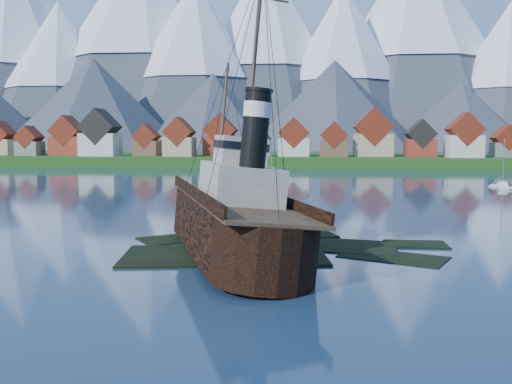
# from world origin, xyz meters

# --- Properties ---
(ground) EXTENTS (1400.00, 1400.00, 0.00)m
(ground) POSITION_xyz_m (0.00, 0.00, 0.00)
(ground) COLOR #1B314C
(ground) RESTS_ON ground
(shoal) EXTENTS (31.71, 21.24, 1.14)m
(shoal) POSITION_xyz_m (1.78, 2.15, -0.35)
(shoal) COLOR black
(shoal) RESTS_ON ground
(shore_bank) EXTENTS (600.00, 80.00, 3.20)m
(shore_bank) POSITION_xyz_m (0.00, 170.00, 0.00)
(shore_bank) COLOR #194012
(shore_bank) RESTS_ON ground
(seawall) EXTENTS (600.00, 2.50, 2.00)m
(seawall) POSITION_xyz_m (0.00, 132.00, 0.00)
(seawall) COLOR #3F3D38
(seawall) RESTS_ON ground
(town) EXTENTS (250.96, 16.69, 17.30)m
(town) POSITION_xyz_m (-33.12, 152.18, 8.99)
(town) COLOR maroon
(town) RESTS_ON ground
(mountains) EXTENTS (965.00, 340.00, 205.00)m
(mountains) POSITION_xyz_m (-0.79, 481.26, 89.34)
(mountains) COLOR #2D333D
(mountains) RESTS_ON ground
(tugboat_wreck) EXTENTS (7.76, 33.44, 26.50)m
(tugboat_wreck) POSITION_xyz_m (-2.65, 0.50, 3.31)
(tugboat_wreck) COLOR black
(tugboat_wreck) RESTS_ON ground
(sailboat_c) EXTENTS (7.66, 5.55, 9.97)m
(sailboat_c) POSITION_xyz_m (-9.01, 69.04, 0.22)
(sailboat_c) COLOR silver
(sailboat_c) RESTS_ON ground
(sailboat_d) EXTENTS (3.59, 7.96, 10.55)m
(sailboat_d) POSITION_xyz_m (43.32, 68.27, 0.24)
(sailboat_d) COLOR silver
(sailboat_d) RESTS_ON ground
(sailboat_e) EXTENTS (4.71, 10.82, 12.19)m
(sailboat_e) POSITION_xyz_m (-6.74, 107.60, 0.27)
(sailboat_e) COLOR silver
(sailboat_e) RESTS_ON ground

